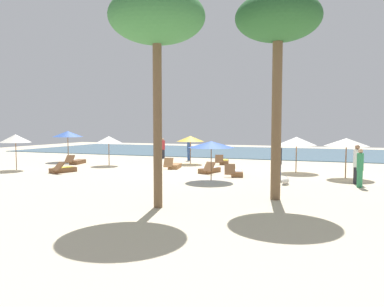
{
  "coord_description": "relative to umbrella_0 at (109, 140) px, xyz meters",
  "views": [
    {
      "loc": [
        8.48,
        -21.42,
        2.81
      ],
      "look_at": [
        0.42,
        -0.29,
        1.1
      ],
      "focal_mm": 35.88,
      "sensor_mm": 36.0,
      "label": 1
    }
  ],
  "objects": [
    {
      "name": "ground_plane",
      "position": [
        6.23,
        -1.09,
        -1.78
      ],
      "size": [
        60.0,
        60.0,
        0.0
      ],
      "primitive_type": "plane",
      "color": "beige"
    },
    {
      "name": "lounger_5",
      "position": [
        9.54,
        -2.18,
        -1.6
      ],
      "size": [
        1.06,
        1.78,
        0.7
      ],
      "color": "brown",
      "rests_on": "ground_plane"
    },
    {
      "name": "umbrella_3",
      "position": [
        8.82,
        -4.37,
        0.05
      ],
      "size": [
        2.3,
        2.3,
        1.99
      ],
      "color": "brown",
      "rests_on": "ground_plane"
    },
    {
      "name": "lounger_4",
      "position": [
        -0.37,
        -4.32,
        -1.6
      ],
      "size": [
        1.13,
        1.8,
        0.67
      ],
      "color": "brown",
      "rests_on": "ground_plane"
    },
    {
      "name": "dog",
      "position": [
        12.45,
        -4.26,
        -1.59
      ],
      "size": [
        0.38,
        0.79,
        0.36
      ],
      "color": "silver",
      "rests_on": "ground_plane"
    },
    {
      "name": "lounger_0",
      "position": [
        -2.69,
        0.02,
        -1.61
      ],
      "size": [
        0.94,
        1.79,
        0.67
      ],
      "color": "brown",
      "rests_on": "ground_plane"
    },
    {
      "name": "umbrella_1",
      "position": [
        -4.45,
        1.27,
        0.32
      ],
      "size": [
        2.26,
        2.26,
        2.32
      ],
      "color": "olive",
      "rests_on": "ground_plane"
    },
    {
      "name": "lounger_1",
      "position": [
        7.75,
        -1.42,
        -1.6
      ],
      "size": [
        1.04,
        1.78,
        0.69
      ],
      "color": "brown",
      "rests_on": "ground_plane"
    },
    {
      "name": "person_0",
      "position": [
        15.66,
        -3.95,
        -0.88
      ],
      "size": [
        0.36,
        0.36,
        1.74
      ],
      "color": "#338C59",
      "rests_on": "ground_plane"
    },
    {
      "name": "person_1",
      "position": [
        11.9,
        -2.83,
        -0.84
      ],
      "size": [
        0.44,
        0.44,
        1.84
      ],
      "color": "#2D4C8C",
      "rests_on": "ground_plane"
    },
    {
      "name": "umbrella_4",
      "position": [
        4.83,
        3.06,
        0.02
      ],
      "size": [
        1.95,
        1.95,
        2.0
      ],
      "color": "brown",
      "rests_on": "ground_plane"
    },
    {
      "name": "lounger_2",
      "position": [
        4.94,
        -0.11,
        -1.6
      ],
      "size": [
        0.91,
        1.74,
        0.72
      ],
      "color": "olive",
      "rests_on": "ground_plane"
    },
    {
      "name": "person_3",
      "position": [
        15.57,
        -2.95,
        -0.83
      ],
      "size": [
        0.45,
        0.45,
        1.86
      ],
      "color": "#26262D",
      "rests_on": "ground_plane"
    },
    {
      "name": "palm_2",
      "position": [
        9.06,
        -10.92,
        4.46
      ],
      "size": [
        3.19,
        3.19,
        7.21
      ],
      "color": "brown",
      "rests_on": "ground_plane"
    },
    {
      "name": "umbrella_6",
      "position": [
        -3.91,
        -4.3,
        0.18
      ],
      "size": [
        1.85,
        1.85,
        2.2
      ],
      "color": "brown",
      "rests_on": "ground_plane"
    },
    {
      "name": "palm_0",
      "position": [
        12.56,
        -8.1,
        4.74
      ],
      "size": [
        3.13,
        3.13,
        7.54
      ],
      "color": "brown",
      "rests_on": "ground_plane"
    },
    {
      "name": "person_4",
      "position": [
        3.85,
        5.31,
        -0.94
      ],
      "size": [
        0.39,
        0.39,
        1.65
      ],
      "color": "#2D4C8C",
      "rests_on": "ground_plane"
    },
    {
      "name": "person_2",
      "position": [
        1.09,
        6.37,
        -0.93
      ],
      "size": [
        0.39,
        0.39,
        1.69
      ],
      "color": "#26262D",
      "rests_on": "ground_plane"
    },
    {
      "name": "lounger_3",
      "position": [
        7.14,
        3.66,
        -1.6
      ],
      "size": [
        0.98,
        1.77,
        0.7
      ],
      "color": "brown",
      "rests_on": "ground_plane"
    },
    {
      "name": "umbrella_5",
      "position": [
        12.44,
        0.62,
        0.07
      ],
      "size": [
        2.28,
        2.28,
        2.09
      ],
      "color": "brown",
      "rests_on": "ground_plane"
    },
    {
      "name": "umbrella_0",
      "position": [
        0.0,
        0.0,
        0.0
      ],
      "size": [
        1.83,
        1.83,
        2.01
      ],
      "color": "brown",
      "rests_on": "ground_plane"
    },
    {
      "name": "umbrella_2",
      "position": [
        15.12,
        -1.05,
        0.12
      ],
      "size": [
        2.25,
        2.25,
        2.1
      ],
      "color": "brown",
      "rests_on": "ground_plane"
    },
    {
      "name": "ocean_water",
      "position": [
        6.23,
        15.91,
        -1.75
      ],
      "size": [
        48.0,
        16.0,
        0.06
      ],
      "primitive_type": "cube",
      "color": "#476B7F",
      "rests_on": "ground_plane"
    }
  ]
}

